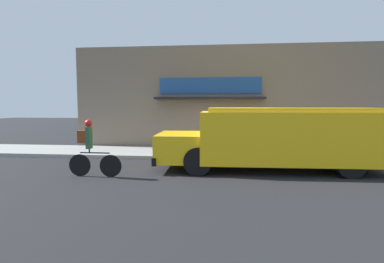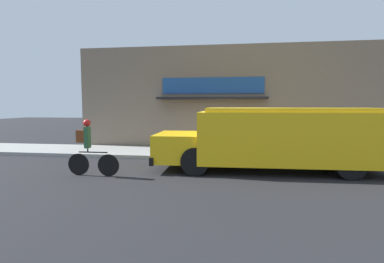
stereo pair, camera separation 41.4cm
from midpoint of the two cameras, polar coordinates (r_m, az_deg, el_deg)
name	(u,v)px [view 1 (the left image)]	position (r m, az deg, el deg)	size (l,w,h in m)	color
ground_plane	(235,162)	(11.00, 7.03, -5.70)	(70.00, 70.00, 0.00)	#232326
sidewalk	(234,154)	(12.26, 6.96, -4.26)	(28.00, 2.58, 0.14)	#999993
storefront	(232,98)	(13.54, 6.80, 6.34)	(14.58, 0.99, 4.71)	#756656
school_bus	(278,137)	(9.69, 14.83, -1.01)	(7.02, 2.69, 1.96)	yellow
cyclist	(91,149)	(9.09, -20.00, -3.09)	(1.56, 0.21, 1.64)	black
trash_bin	(269,141)	(12.77, 13.62, -1.83)	(0.47, 0.47, 0.81)	slate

